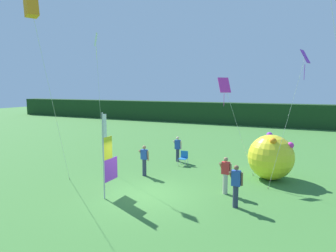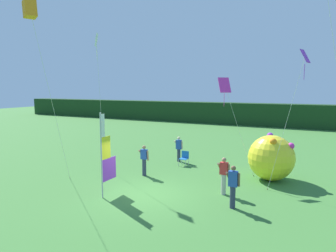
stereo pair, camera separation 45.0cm
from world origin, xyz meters
TOP-DOWN VIEW (x-y plane):
  - ground_plane at (0.00, 0.00)m, footprint 120.00×120.00m
  - distant_treeline at (0.00, 27.90)m, footprint 80.00×2.40m
  - banner_flag at (-1.43, -0.94)m, footprint 0.06×1.03m
  - person_near_banner at (-1.09, 6.17)m, footprint 0.55×0.48m
  - person_mid_field at (3.22, 1.57)m, footprint 0.55×0.48m
  - person_far_left at (3.97, 0.23)m, footprint 0.55×0.48m
  - person_far_right at (-1.50, 2.45)m, footprint 0.55×0.48m
  - inflatable_balloon at (4.86, 4.73)m, footprint 2.38×2.38m
  - folding_chair at (-0.38, 5.44)m, footprint 0.51×0.51m
  - kite_orange_box_0 at (-3.22, -2.97)m, footprint 1.95×3.54m
  - kite_white_diamond_1 at (-4.02, 1.80)m, footprint 0.70×1.25m
  - kite_purple_diamond_2 at (6.14, 3.37)m, footprint 1.54×0.61m
  - kite_magenta_diamond_3 at (2.39, 4.54)m, footprint 2.02×0.84m

SIDE VIEW (x-z plane):
  - ground_plane at x=0.00m, z-range 0.00..0.00m
  - folding_chair at x=-0.38m, z-range 0.07..0.96m
  - person_near_banner at x=-1.09m, z-range 0.05..1.71m
  - person_far_right at x=-1.50m, z-range 0.06..1.75m
  - person_mid_field at x=3.22m, z-range 0.06..1.77m
  - person_far_left at x=3.97m, z-range 0.06..1.81m
  - inflatable_balloon at x=4.86m, z-range -0.03..2.43m
  - distant_treeline at x=0.00m, z-range 0.00..2.87m
  - banner_flag at x=-1.43m, z-range -0.08..3.70m
  - kite_magenta_diamond_3 at x=2.39m, z-range 2.08..7.46m
  - kite_purple_diamond_2 at x=6.14m, z-range 2.50..9.01m
  - kite_white_diamond_1 at x=-4.02m, z-range 2.93..10.65m
  - kite_orange_box_0 at x=-3.22m, z-range 3.68..11.82m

